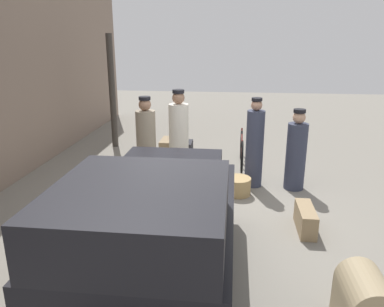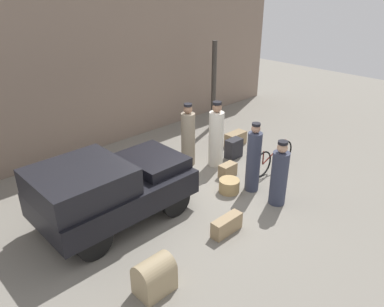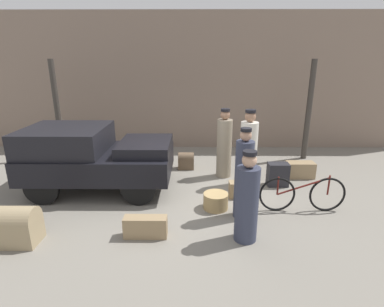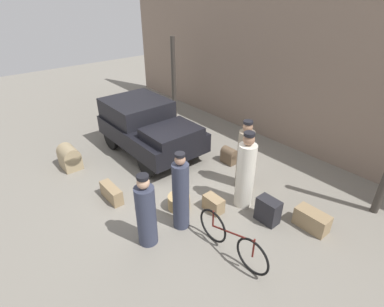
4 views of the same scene
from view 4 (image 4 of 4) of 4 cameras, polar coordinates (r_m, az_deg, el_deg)
name	(u,v)px [view 4 (image 4 of 4)]	position (r m, az deg, el deg)	size (l,w,h in m)	color
ground_plane	(181,184)	(7.93, -2.05, -5.90)	(30.00, 30.00, 0.00)	gray
station_building_facade	(286,73)	(9.80, 17.40, 14.36)	(16.00, 0.15, 4.50)	gray
canopy_pillar_left	(174,78)	(11.69, -3.52, 14.11)	(0.17, 0.17, 3.02)	#38332D
truck	(148,126)	(9.24, -8.43, 5.27)	(3.34, 1.88, 1.51)	black
bicycle	(231,240)	(5.94, 7.52, -16.00)	(1.76, 0.04, 0.78)	black
wicker_basket	(179,202)	(7.08, -2.51, -9.19)	(0.52, 0.52, 0.33)	tan
conductor_in_dark_uniform	(245,173)	(6.90, 10.13, -3.74)	(0.42, 0.42, 1.89)	silver
porter_lifting_near_truck	(181,194)	(6.21, -2.14, -7.77)	(0.35, 0.35, 1.80)	#33384C
porter_with_bicycle	(245,157)	(7.59, 10.01, -0.71)	(0.39, 0.39, 1.81)	gray
porter_standing_middle	(146,213)	(5.97, -8.74, -11.20)	(0.39, 0.39, 1.61)	#33384C
trunk_large_brown	(268,211)	(6.86, 14.27, -10.48)	(0.51, 0.31, 0.58)	#232328
trunk_wicker_pale	(229,155)	(8.82, 7.11, -0.32)	(0.44, 0.31, 0.48)	brown
trunk_barrel_dark	(69,157)	(9.16, -22.31, -0.66)	(0.65, 0.48, 0.67)	#9E8966
suitcase_tan_flat	(213,204)	(7.01, 4.11, -9.54)	(0.49, 0.28, 0.36)	#937A56
suitcase_black_upright	(111,193)	(7.57, -15.09, -7.25)	(0.76, 0.24, 0.38)	#937A56
suitcase_small_leather	(312,220)	(7.02, 21.85, -11.68)	(0.71, 0.36, 0.42)	#937A56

